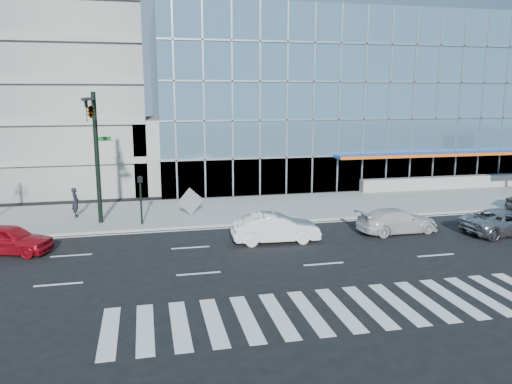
% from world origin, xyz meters
% --- Properties ---
extents(ground, '(160.00, 160.00, 0.00)m').
position_xyz_m(ground, '(0.00, 0.00, 0.00)').
color(ground, black).
rests_on(ground, ground).
extents(sidewalk, '(120.00, 8.00, 0.15)m').
position_xyz_m(sidewalk, '(0.00, 8.00, 0.07)').
color(sidewalk, gray).
rests_on(sidewalk, ground).
extents(theatre_building, '(42.00, 26.00, 15.00)m').
position_xyz_m(theatre_building, '(14.00, 26.00, 7.50)').
color(theatre_building, '#74A6C1').
rests_on(theatre_building, ground).
extents(parking_garage, '(24.00, 24.00, 20.00)m').
position_xyz_m(parking_garage, '(-20.00, 26.00, 10.00)').
color(parking_garage, gray).
rests_on(parking_garage, ground).
extents(ramp_block, '(6.00, 8.00, 6.00)m').
position_xyz_m(ramp_block, '(-6.00, 18.00, 3.00)').
color(ramp_block, gray).
rests_on(ramp_block, ground).
extents(traffic_signal, '(1.14, 5.74, 8.00)m').
position_xyz_m(traffic_signal, '(-11.00, 4.57, 6.16)').
color(traffic_signal, black).
rests_on(traffic_signal, sidewalk).
extents(ped_signal_post, '(0.30, 0.33, 3.00)m').
position_xyz_m(ped_signal_post, '(-8.50, 4.94, 2.14)').
color(ped_signal_post, black).
rests_on(ped_signal_post, sidewalk).
extents(silver_suv, '(5.41, 2.85, 1.45)m').
position_xyz_m(silver_suv, '(12.16, -1.30, 0.73)').
color(silver_suv, '#A2A3A7').
rests_on(silver_suv, ground).
extents(white_suv, '(4.98, 2.30, 1.41)m').
position_xyz_m(white_suv, '(6.16, 0.34, 0.70)').
color(white_suv, silver).
rests_on(white_suv, ground).
extents(white_sedan, '(4.87, 1.89, 1.58)m').
position_xyz_m(white_sedan, '(-1.32, 0.06, 0.79)').
color(white_sedan, white).
rests_on(white_sedan, ground).
extents(red_sedan, '(4.74, 3.09, 1.50)m').
position_xyz_m(red_sedan, '(-15.13, 1.07, 0.75)').
color(red_sedan, '#A00C17').
rests_on(red_sedan, ground).
extents(pedestrian, '(0.56, 0.76, 1.92)m').
position_xyz_m(pedestrian, '(-12.67, 7.86, 1.11)').
color(pedestrian, black).
rests_on(pedestrian, sidewalk).
extents(tilted_panel, '(1.80, 0.49, 1.84)m').
position_xyz_m(tilted_panel, '(-5.35, 6.74, 1.07)').
color(tilted_panel, gray).
rests_on(tilted_panel, sidewalk).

